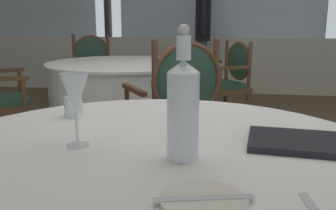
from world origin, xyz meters
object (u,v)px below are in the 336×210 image
(water_bottle, at_px, (184,107))
(dining_chair_1_0, at_px, (178,106))
(wine_glass, at_px, (75,95))
(water_tumbler, at_px, (73,107))
(menu_book, at_px, (299,142))
(dining_chair_1_2, at_px, (94,70))
(side_plate, at_px, (204,201))
(diner_person_1, at_px, (203,30))
(dining_chair_1_1, at_px, (227,78))

(water_bottle, distance_m, dining_chair_1_0, 1.38)
(wine_glass, bearing_deg, dining_chair_1_0, 84.26)
(water_tumbler, xyz_separation_m, menu_book, (0.77, -0.22, -0.03))
(water_bottle, xyz_separation_m, dining_chair_1_2, (-1.39, 3.17, -0.33))
(side_plate, height_order, diner_person_1, diner_person_1)
(side_plate, bearing_deg, diner_person_1, 93.64)
(water_tumbler, bearing_deg, menu_book, -15.66)
(water_tumbler, height_order, dining_chair_1_1, dining_chair_1_1)
(dining_chair_1_0, bearing_deg, water_tumbler, 130.83)
(dining_chair_1_2, height_order, diner_person_1, diner_person_1)
(side_plate, relative_size, water_tumbler, 2.29)
(dining_chair_1_0, height_order, dining_chair_1_1, dining_chair_1_0)
(menu_book, bearing_deg, water_tumbler, 170.17)
(dining_chair_1_2, bearing_deg, diner_person_1, 103.35)
(dining_chair_1_0, bearing_deg, dining_chair_1_2, 0.00)
(menu_book, xyz_separation_m, dining_chair_1_1, (-0.19, 2.70, -0.22))
(dining_chair_1_0, bearing_deg, wine_glass, 140.97)
(dining_chair_1_1, distance_m, dining_chair_1_2, 1.55)
(water_bottle, bearing_deg, dining_chair_1_1, 87.52)
(side_plate, bearing_deg, water_tumbler, 130.72)
(water_bottle, height_order, dining_chair_1_0, water_bottle)
(water_bottle, xyz_separation_m, menu_book, (0.32, 0.15, -0.13))
(wine_glass, relative_size, menu_book, 0.73)
(dining_chair_1_2, bearing_deg, side_plate, -10.15)
(wine_glass, relative_size, diner_person_1, 0.12)
(water_bottle, relative_size, diner_person_1, 0.20)
(side_plate, xyz_separation_m, water_bottle, (-0.07, 0.24, 0.13))
(dining_chair_1_1, distance_m, diner_person_1, 1.65)
(water_bottle, bearing_deg, dining_chair_1_2, 113.67)
(water_bottle, distance_m, wine_glass, 0.32)
(dining_chair_1_0, xyz_separation_m, diner_person_1, (-0.05, 3.07, 0.40))
(side_plate, distance_m, water_tumbler, 0.80)
(dining_chair_1_0, relative_size, dining_chair_1_2, 1.04)
(dining_chair_1_1, bearing_deg, wine_glass, 47.87)
(wine_glass, height_order, dining_chair_1_1, wine_glass)
(wine_glass, relative_size, dining_chair_1_0, 0.21)
(wine_glass, xyz_separation_m, dining_chair_1_0, (0.13, 1.28, -0.32))
(wine_glass, relative_size, dining_chair_1_2, 0.22)
(water_bottle, distance_m, dining_chair_1_2, 3.48)
(dining_chair_1_0, bearing_deg, dining_chair_1_1, -44.69)
(water_bottle, height_order, dining_chair_1_2, water_bottle)
(dining_chair_1_0, relative_size, dining_chair_1_1, 1.10)
(side_plate, distance_m, water_bottle, 0.28)
(water_bottle, bearing_deg, diner_person_1, 92.98)
(menu_book, distance_m, dining_chair_1_1, 2.71)
(water_tumbler, bearing_deg, dining_chair_1_1, 76.84)
(dining_chair_1_0, bearing_deg, diner_person_1, -32.43)
(side_plate, bearing_deg, dining_chair_1_2, 113.14)
(side_plate, relative_size, dining_chair_1_2, 0.18)
(water_tumbler, relative_size, dining_chair_1_0, 0.08)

